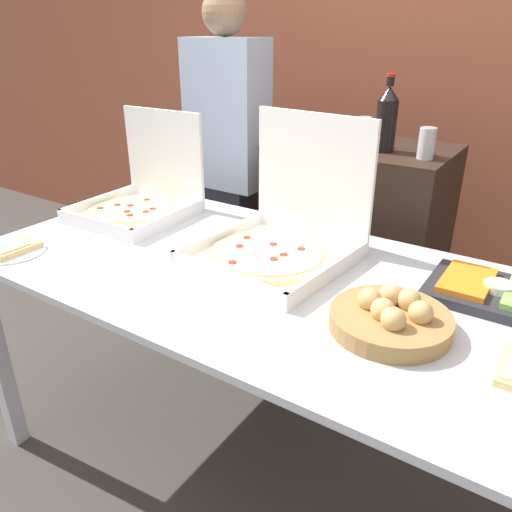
{
  "coord_description": "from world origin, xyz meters",
  "views": [
    {
      "loc": [
        0.82,
        -1.24,
        1.62
      ],
      "look_at": [
        0.0,
        0.0,
        0.94
      ],
      "focal_mm": 35.0,
      "sensor_mm": 36.0,
      "label": 1
    }
  ],
  "objects_px": {
    "person_guest_cap": "(228,170)",
    "soda_can_colored": "(364,131)",
    "pizza_box_far_left": "(140,198)",
    "paper_plate_front_center": "(13,249)",
    "soda_bottle": "(386,119)",
    "bread_basket": "(391,318)",
    "soda_can_silver": "(427,143)",
    "pizza_box_near_right": "(281,235)",
    "veggie_tray": "(497,293)"
  },
  "relations": [
    {
      "from": "veggie_tray",
      "to": "bread_basket",
      "type": "xyz_separation_m",
      "value": [
        -0.21,
        -0.33,
        0.01
      ]
    },
    {
      "from": "soda_bottle",
      "to": "soda_can_colored",
      "type": "xyz_separation_m",
      "value": [
        -0.12,
        0.06,
        -0.07
      ]
    },
    {
      "from": "veggie_tray",
      "to": "soda_bottle",
      "type": "height_order",
      "value": "soda_bottle"
    },
    {
      "from": "person_guest_cap",
      "to": "soda_can_colored",
      "type": "bearing_deg",
      "value": -175.52
    },
    {
      "from": "paper_plate_front_center",
      "to": "soda_can_colored",
      "type": "bearing_deg",
      "value": 57.33
    },
    {
      "from": "paper_plate_front_center",
      "to": "soda_can_silver",
      "type": "xyz_separation_m",
      "value": [
        1.1,
        1.14,
        0.31
      ]
    },
    {
      "from": "soda_can_silver",
      "to": "soda_can_colored",
      "type": "xyz_separation_m",
      "value": [
        -0.3,
        0.1,
        0.0
      ]
    },
    {
      "from": "paper_plate_front_center",
      "to": "pizza_box_near_right",
      "type": "bearing_deg",
      "value": 31.19
    },
    {
      "from": "pizza_box_far_left",
      "to": "veggie_tray",
      "type": "height_order",
      "value": "pizza_box_far_left"
    },
    {
      "from": "pizza_box_far_left",
      "to": "pizza_box_near_right",
      "type": "bearing_deg",
      "value": -4.93
    },
    {
      "from": "pizza_box_far_left",
      "to": "soda_bottle",
      "type": "height_order",
      "value": "soda_bottle"
    },
    {
      "from": "bread_basket",
      "to": "soda_can_silver",
      "type": "distance_m",
      "value": 0.95
    },
    {
      "from": "soda_can_colored",
      "to": "person_guest_cap",
      "type": "xyz_separation_m",
      "value": [
        -0.71,
        -0.06,
        -0.26
      ]
    },
    {
      "from": "paper_plate_front_center",
      "to": "soda_bottle",
      "type": "relative_size",
      "value": 0.72
    },
    {
      "from": "pizza_box_far_left",
      "to": "paper_plate_front_center",
      "type": "xyz_separation_m",
      "value": [
        -0.1,
        -0.54,
        -0.06
      ]
    },
    {
      "from": "veggie_tray",
      "to": "soda_can_silver",
      "type": "height_order",
      "value": "soda_can_silver"
    },
    {
      "from": "soda_can_colored",
      "to": "paper_plate_front_center",
      "type": "bearing_deg",
      "value": -122.67
    },
    {
      "from": "pizza_box_far_left",
      "to": "paper_plate_front_center",
      "type": "bearing_deg",
      "value": -101.24
    },
    {
      "from": "paper_plate_front_center",
      "to": "soda_bottle",
      "type": "bearing_deg",
      "value": 52.22
    },
    {
      "from": "veggie_tray",
      "to": "soda_bottle",
      "type": "bearing_deg",
      "value": 135.44
    },
    {
      "from": "veggie_tray",
      "to": "soda_can_colored",
      "type": "distance_m",
      "value": 1.01
    },
    {
      "from": "soda_can_silver",
      "to": "soda_can_colored",
      "type": "height_order",
      "value": "same"
    },
    {
      "from": "veggie_tray",
      "to": "bread_basket",
      "type": "height_order",
      "value": "bread_basket"
    },
    {
      "from": "bread_basket",
      "to": "soda_can_silver",
      "type": "height_order",
      "value": "soda_can_silver"
    },
    {
      "from": "soda_can_colored",
      "to": "person_guest_cap",
      "type": "bearing_deg",
      "value": -175.52
    },
    {
      "from": "soda_can_silver",
      "to": "veggie_tray",
      "type": "bearing_deg",
      "value": -53.38
    },
    {
      "from": "veggie_tray",
      "to": "soda_can_colored",
      "type": "relative_size",
      "value": 3.15
    },
    {
      "from": "soda_bottle",
      "to": "soda_can_silver",
      "type": "bearing_deg",
      "value": -10.74
    },
    {
      "from": "bread_basket",
      "to": "soda_can_silver",
      "type": "bearing_deg",
      "value": 102.91
    },
    {
      "from": "pizza_box_near_right",
      "to": "person_guest_cap",
      "type": "bearing_deg",
      "value": 142.11
    },
    {
      "from": "veggie_tray",
      "to": "pizza_box_far_left",
      "type": "bearing_deg",
      "value": -178.07
    },
    {
      "from": "paper_plate_front_center",
      "to": "soda_bottle",
      "type": "distance_m",
      "value": 1.54
    },
    {
      "from": "soda_can_silver",
      "to": "soda_can_colored",
      "type": "distance_m",
      "value": 0.32
    },
    {
      "from": "pizza_box_near_right",
      "to": "person_guest_cap",
      "type": "height_order",
      "value": "person_guest_cap"
    },
    {
      "from": "paper_plate_front_center",
      "to": "bread_basket",
      "type": "distance_m",
      "value": 1.33
    },
    {
      "from": "pizza_box_near_right",
      "to": "paper_plate_front_center",
      "type": "xyz_separation_m",
      "value": [
        -0.82,
        -0.5,
        -0.07
      ]
    },
    {
      "from": "pizza_box_far_left",
      "to": "person_guest_cap",
      "type": "distance_m",
      "value": 0.64
    },
    {
      "from": "pizza_box_near_right",
      "to": "veggie_tray",
      "type": "bearing_deg",
      "value": 12.96
    },
    {
      "from": "pizza_box_far_left",
      "to": "soda_can_colored",
      "type": "bearing_deg",
      "value": 43.61
    },
    {
      "from": "soda_can_silver",
      "to": "pizza_box_near_right",
      "type": "bearing_deg",
      "value": -113.28
    },
    {
      "from": "soda_can_colored",
      "to": "person_guest_cap",
      "type": "height_order",
      "value": "person_guest_cap"
    },
    {
      "from": "pizza_box_far_left",
      "to": "soda_bottle",
      "type": "distance_m",
      "value": 1.08
    },
    {
      "from": "person_guest_cap",
      "to": "soda_can_silver",
      "type": "bearing_deg",
      "value": 177.59
    },
    {
      "from": "pizza_box_near_right",
      "to": "person_guest_cap",
      "type": "xyz_separation_m",
      "value": [
        -0.74,
        0.69,
        -0.03
      ]
    },
    {
      "from": "bread_basket",
      "to": "pizza_box_near_right",
      "type": "bearing_deg",
      "value": 153.84
    },
    {
      "from": "paper_plate_front_center",
      "to": "person_guest_cap",
      "type": "xyz_separation_m",
      "value": [
        0.08,
        1.18,
        0.04
      ]
    },
    {
      "from": "soda_bottle",
      "to": "paper_plate_front_center",
      "type": "bearing_deg",
      "value": -127.78
    },
    {
      "from": "veggie_tray",
      "to": "soda_can_silver",
      "type": "relative_size",
      "value": 3.15
    },
    {
      "from": "person_guest_cap",
      "to": "pizza_box_near_right",
      "type": "bearing_deg",
      "value": 136.95
    },
    {
      "from": "pizza_box_far_left",
      "to": "bread_basket",
      "type": "distance_m",
      "value": 1.24
    }
  ]
}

